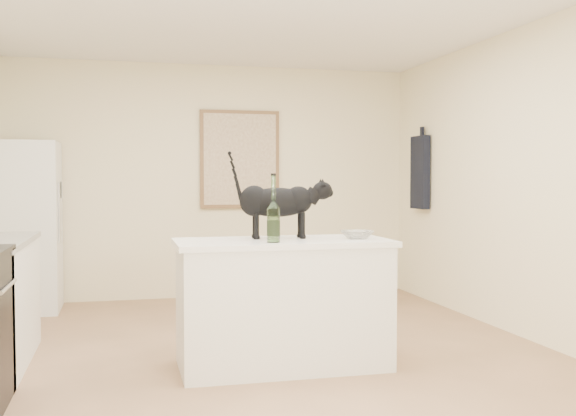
{
  "coord_description": "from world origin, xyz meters",
  "views": [
    {
      "loc": [
        -0.99,
        -4.75,
        1.32
      ],
      "look_at": [
        0.15,
        -0.15,
        1.12
      ],
      "focal_mm": 41.77,
      "sensor_mm": 36.0,
      "label": 1
    }
  ],
  "objects_px": {
    "wine_bottle": "(273,212)",
    "glass_bowl": "(357,235)",
    "fridge": "(24,227)",
    "black_cat": "(277,206)"
  },
  "relations": [
    {
      "from": "glass_bowl",
      "to": "fridge",
      "type": "bearing_deg",
      "value": 134.83
    },
    {
      "from": "fridge",
      "to": "black_cat",
      "type": "bearing_deg",
      "value": -50.17
    },
    {
      "from": "wine_bottle",
      "to": "glass_bowl",
      "type": "bearing_deg",
      "value": 11.77
    },
    {
      "from": "black_cat",
      "to": "wine_bottle",
      "type": "distance_m",
      "value": 0.31
    },
    {
      "from": "wine_bottle",
      "to": "glass_bowl",
      "type": "height_order",
      "value": "wine_bottle"
    },
    {
      "from": "fridge",
      "to": "black_cat",
      "type": "height_order",
      "value": "fridge"
    },
    {
      "from": "black_cat",
      "to": "wine_bottle",
      "type": "bearing_deg",
      "value": -103.27
    },
    {
      "from": "fridge",
      "to": "glass_bowl",
      "type": "xyz_separation_m",
      "value": [
        2.58,
        -2.6,
        0.08
      ]
    },
    {
      "from": "fridge",
      "to": "wine_bottle",
      "type": "relative_size",
      "value": 4.17
    },
    {
      "from": "wine_bottle",
      "to": "glass_bowl",
      "type": "relative_size",
      "value": 1.74
    }
  ]
}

